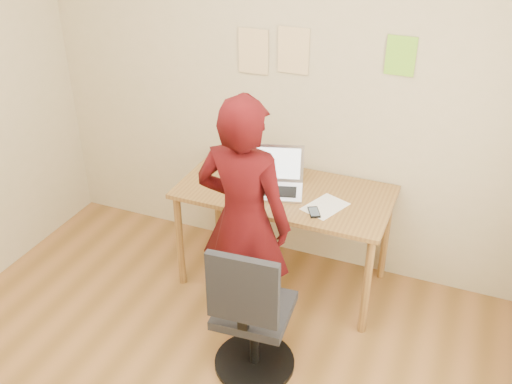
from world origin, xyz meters
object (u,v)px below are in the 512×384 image
at_px(desk, 284,202).
at_px(person, 244,223).
at_px(laptop, 275,182).
at_px(office_chair, 251,321).
at_px(phone, 314,212).

height_order(desk, person, person).
relative_size(laptop, office_chair, 0.47).
bearing_deg(person, laptop, -88.55).
distance_m(phone, person, 0.47).
xyz_separation_m(desk, phone, (0.26, -0.20, 0.09)).
height_order(laptop, office_chair, laptop).
bearing_deg(laptop, person, -105.90).
relative_size(laptop, phone, 3.14).
height_order(desk, laptop, laptop).
distance_m(desk, phone, 0.34).
height_order(laptop, person, person).
bearing_deg(person, phone, -132.56).
bearing_deg(phone, office_chair, -128.67).
bearing_deg(desk, office_chair, -81.83).
distance_m(desk, office_chair, 0.93).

